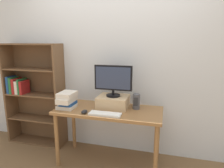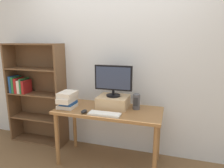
% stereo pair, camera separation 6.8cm
% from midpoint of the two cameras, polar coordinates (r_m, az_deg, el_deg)
% --- Properties ---
extents(ground_plane, '(12.00, 12.00, 0.00)m').
position_cam_midpoint_polar(ground_plane, '(2.82, -1.66, -21.33)').
color(ground_plane, brown).
extents(back_wall, '(7.00, 0.08, 2.60)m').
position_cam_midpoint_polar(back_wall, '(2.76, 0.68, 6.85)').
color(back_wall, silver).
rests_on(back_wall, ground_plane).
extents(desk, '(1.31, 0.58, 0.73)m').
position_cam_midpoint_polar(desk, '(2.52, -1.76, -9.19)').
color(desk, olive).
rests_on(desk, ground_plane).
extents(bookshelf_unit, '(0.89, 0.28, 1.52)m').
position_cam_midpoint_polar(bookshelf_unit, '(3.27, -22.08, -2.41)').
color(bookshelf_unit, brown).
rests_on(bookshelf_unit, ground_plane).
extents(riser_box, '(0.38, 0.33, 0.14)m').
position_cam_midpoint_polar(riser_box, '(2.55, -0.43, -5.06)').
color(riser_box, tan).
rests_on(riser_box, desk).
extents(computer_monitor, '(0.48, 0.18, 0.39)m').
position_cam_midpoint_polar(computer_monitor, '(2.47, -0.45, 1.25)').
color(computer_monitor, black).
rests_on(computer_monitor, riser_box).
extents(keyboard, '(0.37, 0.13, 0.02)m').
position_cam_midpoint_polar(keyboard, '(2.31, -2.85, -8.55)').
color(keyboard, silver).
rests_on(keyboard, desk).
extents(computer_mouse, '(0.06, 0.10, 0.04)m').
position_cam_midpoint_polar(computer_mouse, '(2.39, -8.72, -7.81)').
color(computer_mouse, black).
rests_on(computer_mouse, desk).
extents(book_stack, '(0.20, 0.27, 0.20)m').
position_cam_midpoint_polar(book_stack, '(2.58, -13.46, -4.44)').
color(book_stack, silver).
rests_on(book_stack, desk).
extents(desk_speaker, '(0.09, 0.09, 0.19)m').
position_cam_midpoint_polar(desk_speaker, '(2.49, 6.16, -4.99)').
color(desk_speaker, '#4C4C51').
rests_on(desk_speaker, desk).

